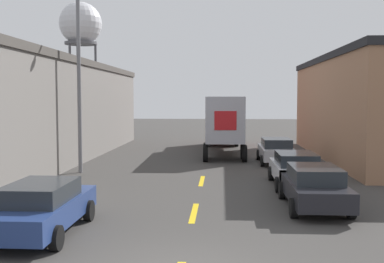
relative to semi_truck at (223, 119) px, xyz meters
The scene contains 9 objects.
road_centerline 18.60m from the semi_truck, 93.10° to the right, with size 0.20×15.30×0.01m.
warehouse_left 14.65m from the semi_truck, 164.80° to the right, with size 12.00×27.36×6.19m.
semi_truck is the anchor object (origin of this frame).
parked_car_left_near 21.86m from the semi_truck, 103.57° to the right, with size 2.03×4.78×1.48m.
parked_car_right_mid 13.73m from the semi_truck, 76.77° to the right, with size 2.03×4.78×1.48m.
parked_car_right_near 17.82m from the semi_truck, 79.87° to the right, with size 2.03×4.78×1.48m.
parked_car_right_far 6.73m from the semi_truck, 61.48° to the right, with size 2.03×4.78×1.48m.
water_tower 28.95m from the semi_truck, 127.58° to the left, with size 4.92×4.92×15.01m.
street_lamp 12.62m from the semi_truck, 124.97° to the right, with size 3.16×0.32×9.42m.
Camera 1 is at (0.92, -10.38, 3.81)m, focal length 45.00 mm.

